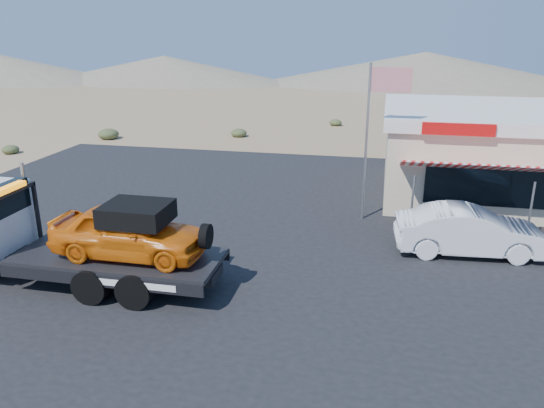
{
  "coord_description": "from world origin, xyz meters",
  "views": [
    {
      "loc": [
        5.35,
        -15.58,
        7.25
      ],
      "look_at": [
        1.75,
        1.19,
        1.5
      ],
      "focal_mm": 35.0,
      "sensor_mm": 36.0,
      "label": 1
    }
  ],
  "objects_px": {
    "flagpole": "(374,125)",
    "jerky_store": "(502,152)",
    "white_sedan": "(470,231)",
    "tow_truck": "(66,233)"
  },
  "relations": [
    {
      "from": "tow_truck",
      "to": "jerky_store",
      "type": "distance_m",
      "value": 18.33
    },
    {
      "from": "jerky_store",
      "to": "flagpole",
      "type": "relative_size",
      "value": 1.73
    },
    {
      "from": "jerky_store",
      "to": "flagpole",
      "type": "bearing_deg",
      "value": -141.21
    },
    {
      "from": "tow_truck",
      "to": "white_sedan",
      "type": "height_order",
      "value": "tow_truck"
    },
    {
      "from": "white_sedan",
      "to": "jerky_store",
      "type": "height_order",
      "value": "jerky_store"
    },
    {
      "from": "flagpole",
      "to": "tow_truck",
      "type": "bearing_deg",
      "value": -139.1
    },
    {
      "from": "flagpole",
      "to": "white_sedan",
      "type": "bearing_deg",
      "value": -38.48
    },
    {
      "from": "flagpole",
      "to": "jerky_store",
      "type": "bearing_deg",
      "value": 38.79
    },
    {
      "from": "jerky_store",
      "to": "flagpole",
      "type": "height_order",
      "value": "flagpole"
    },
    {
      "from": "jerky_store",
      "to": "white_sedan",
      "type": "bearing_deg",
      "value": -106.78
    }
  ]
}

